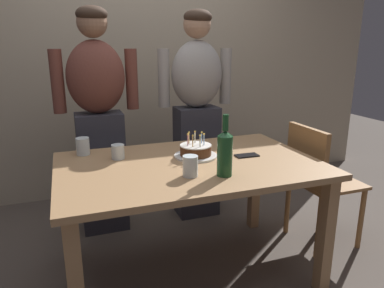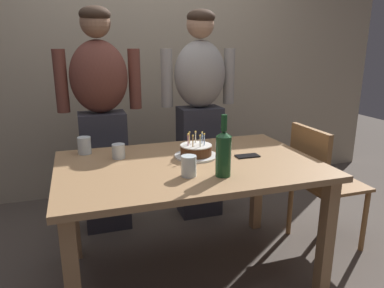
{
  "view_description": "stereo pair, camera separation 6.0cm",
  "coord_description": "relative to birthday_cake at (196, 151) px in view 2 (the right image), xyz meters",
  "views": [
    {
      "loc": [
        -0.65,
        -1.87,
        1.4
      ],
      "look_at": [
        0.03,
        0.04,
        0.84
      ],
      "focal_mm": 33.45,
      "sensor_mm": 36.0,
      "label": 1
    },
    {
      "loc": [
        -0.6,
        -1.88,
        1.4
      ],
      "look_at": [
        0.03,
        0.04,
        0.84
      ],
      "focal_mm": 33.45,
      "sensor_mm": 36.0,
      "label": 2
    }
  ],
  "objects": [
    {
      "name": "ground_plane",
      "position": [
        -0.07,
        -0.09,
        -0.78
      ],
      "size": [
        10.0,
        10.0,
        0.0
      ],
      "primitive_type": "plane",
      "color": "#564C44"
    },
    {
      "name": "back_wall",
      "position": [
        -0.07,
        1.46,
        0.52
      ],
      "size": [
        5.2,
        0.1,
        2.6
      ],
      "primitive_type": "cube",
      "color": "tan",
      "rests_on": "ground_plane"
    },
    {
      "name": "dining_table",
      "position": [
        -0.07,
        -0.09,
        -0.13
      ],
      "size": [
        1.5,
        0.96,
        0.74
      ],
      "color": "#A37A51",
      "rests_on": "ground_plane"
    },
    {
      "name": "birthday_cake",
      "position": [
        0.0,
        0.0,
        0.0
      ],
      "size": [
        0.26,
        0.26,
        0.15
      ],
      "color": "white",
      "rests_on": "dining_table"
    },
    {
      "name": "water_glass_near",
      "position": [
        -0.45,
        0.12,
        0.01
      ],
      "size": [
        0.08,
        0.08,
        0.09
      ],
      "primitive_type": "cylinder",
      "color": "silver",
      "rests_on": "dining_table"
    },
    {
      "name": "water_glass_far",
      "position": [
        -0.14,
        -0.3,
        0.02
      ],
      "size": [
        0.08,
        0.08,
        0.11
      ],
      "primitive_type": "cylinder",
      "color": "silver",
      "rests_on": "dining_table"
    },
    {
      "name": "water_glass_side",
      "position": [
        -0.65,
        0.28,
        0.02
      ],
      "size": [
        0.08,
        0.08,
        0.11
      ],
      "primitive_type": "cylinder",
      "color": "silver",
      "rests_on": "dining_table"
    },
    {
      "name": "wine_bottle",
      "position": [
        0.03,
        -0.36,
        0.09
      ],
      "size": [
        0.08,
        0.08,
        0.33
      ],
      "color": "#194723",
      "rests_on": "dining_table"
    },
    {
      "name": "cell_phone",
      "position": [
        0.3,
        -0.09,
        -0.03
      ],
      "size": [
        0.15,
        0.07,
        0.01
      ],
      "primitive_type": "cube",
      "rotation": [
        0.0,
        0.0,
        -0.02
      ],
      "color": "black",
      "rests_on": "dining_table"
    },
    {
      "name": "person_man_bearded",
      "position": [
        -0.5,
        0.7,
        0.1
      ],
      "size": [
        0.61,
        0.27,
        1.66
      ],
      "rotation": [
        0.0,
        0.0,
        3.14
      ],
      "color": "#33333D",
      "rests_on": "ground_plane"
    },
    {
      "name": "person_woman_cardigan",
      "position": [
        0.27,
        0.7,
        0.1
      ],
      "size": [
        0.61,
        0.27,
        1.66
      ],
      "rotation": [
        0.0,
        0.0,
        3.14
      ],
      "color": "#33333D",
      "rests_on": "ground_plane"
    },
    {
      "name": "dining_chair",
      "position": [
        0.89,
        -0.04,
        -0.26
      ],
      "size": [
        0.42,
        0.42,
        0.87
      ],
      "rotation": [
        0.0,
        0.0,
        1.57
      ],
      "color": "olive",
      "rests_on": "ground_plane"
    }
  ]
}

